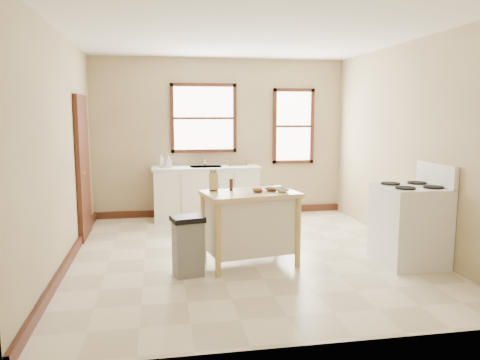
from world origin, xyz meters
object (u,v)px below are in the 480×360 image
object	(u,v)px
pepper_grinder	(231,184)
trash_bin	(188,246)
dish_rack	(236,163)
soap_bottle_a	(161,161)
bowl_b	(271,190)
bowl_a	(258,191)
knife_block	(213,183)
bowl_c	(282,190)
soap_bottle_b	(169,162)
gas_stove	(410,214)
kitchen_island	(250,228)

from	to	relation	value
pepper_grinder	trash_bin	world-z (taller)	pepper_grinder
dish_rack	trash_bin	distance (m)	3.16
soap_bottle_a	trash_bin	world-z (taller)	soap_bottle_a
soap_bottle_a	bowl_b	bearing A→B (deg)	-75.07
bowl_a	bowl_b	xyz separation A→B (m)	(0.18, 0.05, 0.00)
knife_block	bowl_b	xyz separation A→B (m)	(0.69, -0.14, -0.08)
bowl_c	soap_bottle_b	bearing A→B (deg)	115.64
soap_bottle_b	bowl_a	bearing A→B (deg)	-71.20
knife_block	bowl_c	distance (m)	0.83
soap_bottle_a	trash_bin	bearing A→B (deg)	-96.68
gas_stove	soap_bottle_a	bearing A→B (deg)	135.73
soap_bottle_a	bowl_a	distance (m)	2.84
kitchen_island	gas_stove	distance (m)	1.96
pepper_grinder	gas_stove	xyz separation A→B (m)	(2.13, -0.44, -0.36)
bowl_c	kitchen_island	bearing A→B (deg)	167.94
soap_bottle_a	gas_stove	distance (m)	4.14
bowl_a	trash_bin	world-z (taller)	bowl_a
dish_rack	pepper_grinder	bearing A→B (deg)	-116.89
soap_bottle_b	bowl_c	world-z (taller)	soap_bottle_b
kitchen_island	bowl_c	size ratio (longest dim) A/B	6.14
gas_stove	kitchen_island	bearing A→B (deg)	171.20
soap_bottle_a	bowl_b	size ratio (longest dim) A/B	1.43
kitchen_island	bowl_c	bearing A→B (deg)	-22.03
soap_bottle_b	trash_bin	xyz separation A→B (m)	(0.13, -2.84, -0.68)
bowl_b	bowl_c	distance (m)	0.14
kitchen_island	soap_bottle_b	bearing A→B (deg)	99.22
bowl_a	trash_bin	xyz separation A→B (m)	(-0.86, -0.23, -0.57)
bowl_a	bowl_c	size ratio (longest dim) A/B	0.85
soap_bottle_b	bowl_a	distance (m)	2.79
soap_bottle_a	gas_stove	xyz separation A→B (m)	(2.95, -2.87, -0.41)
soap_bottle_a	knife_block	distance (m)	2.50
soap_bottle_b	knife_block	world-z (taller)	soap_bottle_b
kitchen_island	trash_bin	bearing A→B (deg)	-170.64
dish_rack	bowl_c	bearing A→B (deg)	-103.82
dish_rack	kitchen_island	bearing A→B (deg)	-111.93
bowl_a	gas_stove	distance (m)	1.88
soap_bottle_a	dish_rack	size ratio (longest dim) A/B	0.58
dish_rack	pepper_grinder	xyz separation A→B (m)	(-0.49, -2.50, 0.01)
soap_bottle_b	bowl_a	world-z (taller)	soap_bottle_b
kitchen_island	bowl_a	distance (m)	0.48
soap_bottle_b	pepper_grinder	distance (m)	2.52
bowl_b	soap_bottle_b	bearing A→B (deg)	114.44
bowl_a	trash_bin	bearing A→B (deg)	-164.66
soap_bottle_a	gas_stove	bearing A→B (deg)	-56.02
bowl_b	bowl_c	xyz separation A→B (m)	(0.11, -0.09, 0.01)
bowl_a	bowl_b	distance (m)	0.19
knife_block	bowl_c	world-z (taller)	knife_block
knife_block	bowl_a	size ratio (longest dim) A/B	1.31
kitchen_island	pepper_grinder	world-z (taller)	pepper_grinder
soap_bottle_b	bowl_c	distance (m)	2.94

